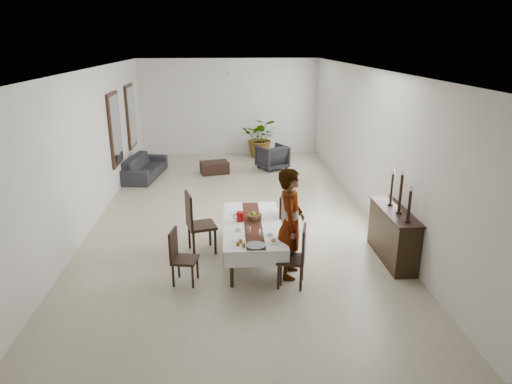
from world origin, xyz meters
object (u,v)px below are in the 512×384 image
(sofa, at_px, (144,167))
(red_pitcher, at_px, (240,217))
(woman, at_px, (291,224))
(dining_table_top, at_px, (253,225))
(sideboard_body, at_px, (393,235))

(sofa, bearing_deg, red_pitcher, -145.30)
(woman, relative_size, sofa, 0.90)
(dining_table_top, height_order, red_pitcher, red_pitcher)
(red_pitcher, height_order, sideboard_body, sideboard_body)
(red_pitcher, bearing_deg, dining_table_top, -31.55)
(woman, bearing_deg, red_pitcher, 56.49)
(dining_table_top, relative_size, red_pitcher, 12.00)
(dining_table_top, distance_m, sofa, 6.08)
(woman, relative_size, sideboard_body, 1.23)
(dining_table_top, bearing_deg, sofa, 117.96)
(red_pitcher, height_order, sofa, red_pitcher)
(woman, distance_m, sofa, 6.96)
(red_pitcher, relative_size, woman, 0.09)
(woman, bearing_deg, sideboard_body, -64.75)
(red_pitcher, xyz_separation_m, woman, (0.80, -0.80, 0.17))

